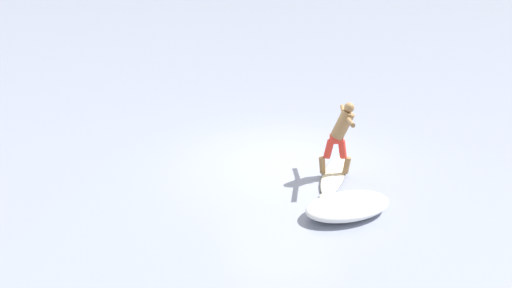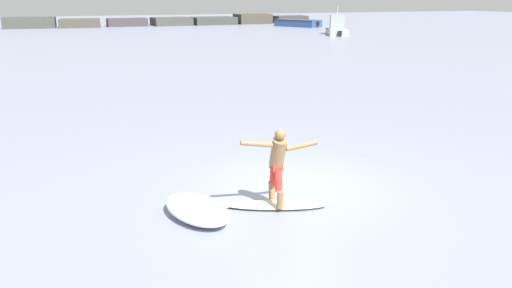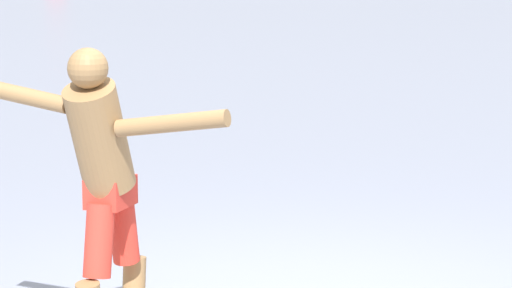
{
  "view_description": "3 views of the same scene",
  "coord_description": "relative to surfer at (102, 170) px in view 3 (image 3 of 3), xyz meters",
  "views": [
    {
      "loc": [
        -10.39,
        1.29,
        4.78
      ],
      "look_at": [
        -0.41,
        0.67,
        0.63
      ],
      "focal_mm": 35.0,
      "sensor_mm": 36.0,
      "label": 1
    },
    {
      "loc": [
        -4.46,
        -9.44,
        4.07
      ],
      "look_at": [
        -0.55,
        0.88,
        0.77
      ],
      "focal_mm": 35.0,
      "sensor_mm": 36.0,
      "label": 2
    },
    {
      "loc": [
        1.63,
        -6.88,
        2.25
      ],
      "look_at": [
        -0.48,
        0.6,
        0.89
      ],
      "focal_mm": 85.0,
      "sensor_mm": 36.0,
      "label": 3
    }
  ],
  "objects": [
    {
      "name": "surfer",
      "position": [
        0.0,
        0.0,
        0.0
      ],
      "size": [
        1.53,
        0.71,
        1.59
      ],
      "color": "olive",
      "rests_on": "surfboard"
    }
  ]
}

